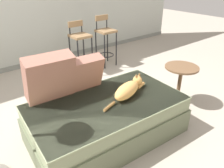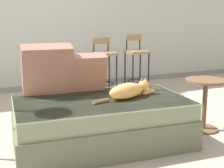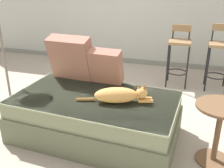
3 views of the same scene
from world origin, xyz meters
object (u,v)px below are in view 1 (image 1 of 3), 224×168
Objects in this scene: cat at (128,89)px; bar_stool_by_doorway at (105,38)px; couch at (107,119)px; throw_pillow_middle at (85,73)px; side_table at (180,80)px; throw_pillow_corner at (49,77)px; bar_stool_near_window at (80,43)px.

bar_stool_by_doorway is (1.01, 1.77, 0.02)m from cat.
bar_stool_by_doorway reaches higher than couch.
throw_pillow_middle is at bearing 124.37° from cat.
side_table is at bearing -2.42° from cat.
couch is 0.40m from cat.
throw_pillow_corner is 0.91× the size of side_table.
bar_stool_near_window is at bearing 104.38° from side_table.
couch is 3.31× the size of throw_pillow_corner.
couch is 2.35× the size of cat.
throw_pillow_middle is at bearing -3.87° from throw_pillow_corner.
throw_pillow_corner is 1.76m from bar_stool_near_window.
couch is at bearing 171.26° from cat.
throw_pillow_middle is (0.42, -0.03, -0.06)m from throw_pillow_corner.
bar_stool_near_window is (1.15, 1.32, -0.17)m from throw_pillow_corner.
couch is at bearing -126.59° from bar_stool_by_doorway.
throw_pillow_corner reaches higher than bar_stool_near_window.
bar_stool_near_window is 1.60× the size of side_table.
side_table is (1.20, -0.45, -0.29)m from throw_pillow_middle.
bar_stool_by_doorway is at bearing 46.16° from throw_pillow_middle.
throw_pillow_middle is (-0.02, 0.37, 0.43)m from couch.
throw_pillow_corner is (-0.43, 0.40, 0.49)m from couch.
side_table is (1.18, -0.08, 0.14)m from couch.
throw_pillow_corner is at bearing 147.60° from cat.
bar_stool_near_window is at bearing -179.94° from bar_stool_by_doorway.
cat is 2.04m from bar_stool_by_doorway.
bar_stool_by_doorway is at bearing 0.06° from bar_stool_near_window.
bar_stool_near_window is (0.72, 1.73, 0.31)m from couch.
cat is at bearing -32.40° from throw_pillow_corner.
couch is at bearing -87.50° from throw_pillow_middle.
throw_pillow_corner is 1.27× the size of throw_pillow_middle.
bar_stool_near_window reaches higher than cat.
couch is at bearing -43.03° from throw_pillow_corner.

